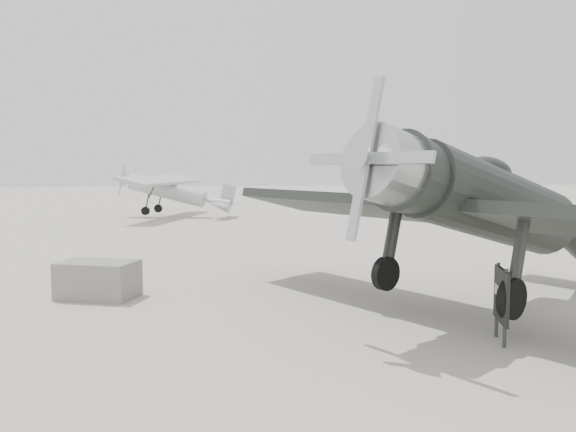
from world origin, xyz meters
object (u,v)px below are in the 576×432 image
at_px(lowwing_monoplane, 501,208).
at_px(highwing_monoplane, 172,188).
at_px(sign_board, 501,297).
at_px(equipment_block, 98,280).

height_order(lowwing_monoplane, highwing_monoplane, lowwing_monoplane).
xyz_separation_m(highwing_monoplane, sign_board, (7.99, -27.23, -1.05)).
relative_size(equipment_block, sign_board, 1.28).
xyz_separation_m(lowwing_monoplane, equipment_block, (-9.24, 2.45, -1.86)).
bearing_deg(highwing_monoplane, lowwing_monoplane, -53.99).
height_order(highwing_monoplane, equipment_block, highwing_monoplane).
relative_size(lowwing_monoplane, highwing_monoplane, 1.19).
bearing_deg(lowwing_monoplane, sign_board, -147.86).
distance_m(highwing_monoplane, sign_board, 28.39).
relative_size(highwing_monoplane, sign_board, 7.47).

